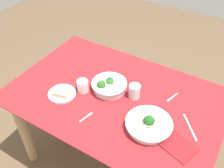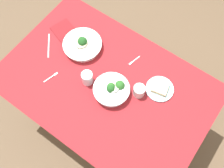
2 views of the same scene
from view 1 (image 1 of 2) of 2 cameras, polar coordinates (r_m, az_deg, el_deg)
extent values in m
plane|color=brown|center=(2.21, 0.56, -16.17)|extent=(6.00, 6.00, 0.00)
cube|color=maroon|center=(1.64, 0.72, -2.59)|extent=(1.36, 0.91, 0.01)
cube|color=tan|center=(1.65, 0.72, -2.98)|extent=(1.32, 0.88, 0.02)
cylinder|color=tan|center=(2.04, 20.27, -9.98)|extent=(0.07, 0.07, 0.69)
cylinder|color=tan|center=(2.36, -7.15, 1.03)|extent=(0.07, 0.07, 0.69)
cylinder|color=tan|center=(2.03, -19.17, -10.08)|extent=(0.07, 0.07, 0.69)
cylinder|color=white|center=(1.46, 8.23, -9.26)|extent=(0.24, 0.24, 0.04)
cylinder|color=white|center=(1.44, 8.32, -8.64)|extent=(0.27, 0.27, 0.01)
sphere|color=#1E511E|center=(1.43, 8.62, -8.61)|extent=(0.05, 0.05, 0.05)
sphere|color=#286023|center=(1.43, 8.35, -8.46)|extent=(0.04, 0.04, 0.04)
sphere|color=#1E511E|center=(1.42, 8.32, -8.24)|extent=(0.06, 0.06, 0.06)
cylinder|color=beige|center=(1.43, 8.72, -8.29)|extent=(0.09, 0.09, 0.01)
cylinder|color=white|center=(1.66, -0.61, -0.64)|extent=(0.21, 0.21, 0.05)
cylinder|color=white|center=(1.64, -0.62, 0.15)|extent=(0.23, 0.23, 0.01)
sphere|color=#286023|center=(1.63, -0.52, 0.27)|extent=(0.05, 0.05, 0.05)
sphere|color=#1E511E|center=(1.63, -0.48, 0.67)|extent=(0.05, 0.05, 0.05)
sphere|color=#286023|center=(1.62, -2.42, -0.20)|extent=(0.06, 0.06, 0.06)
cylinder|color=beige|center=(1.63, -0.93, 0.39)|extent=(0.07, 0.07, 0.01)
cylinder|color=#99C6D1|center=(1.67, -11.19, -2.16)|extent=(0.18, 0.18, 0.01)
cube|color=#CCB284|center=(1.66, -11.28, -1.69)|extent=(0.11, 0.11, 0.03)
cylinder|color=silver|center=(1.60, 5.07, -1.67)|extent=(0.07, 0.07, 0.10)
cylinder|color=silver|center=(1.66, -6.60, -0.43)|extent=(0.07, 0.07, 0.08)
cube|color=#B7B7BC|center=(1.51, -6.31, -7.78)|extent=(0.02, 0.07, 0.00)
cube|color=#B7B7BC|center=(1.53, -4.92, -6.80)|extent=(0.02, 0.03, 0.00)
cube|color=#B7B7BC|center=(1.68, 13.73, -2.68)|extent=(0.03, 0.08, 0.00)
cube|color=#B7B7BC|center=(1.64, 12.62, -3.59)|extent=(0.02, 0.03, 0.00)
cube|color=#B7B7BC|center=(1.53, 17.14, -9.24)|extent=(0.13, 0.16, 0.00)
cube|color=maroon|center=(1.43, 14.58, -13.27)|extent=(0.22, 0.19, 0.01)
camera|label=2|loc=(1.93, -3.66, 54.37)|focal=42.69mm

